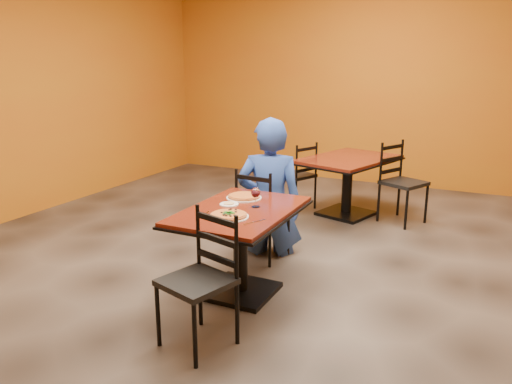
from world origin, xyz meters
The scene contains 18 objects.
floor centered at (0.00, 0.00, 0.00)m, with size 7.00×8.00×0.01m, color black.
wall_back centered at (0.00, 4.00, 1.50)m, with size 7.00×0.01×3.00m, color #AB6613.
table_main centered at (0.00, -0.50, 0.56)m, with size 0.83×1.23×0.75m.
table_second centered at (0.20, 2.07, 0.56)m, with size 1.23×1.52×0.75m.
chair_main_near centered at (0.10, -1.33, 0.47)m, with size 0.42×0.42×0.94m, color black, non-canonical shape.
chair_main_far centered at (-0.17, 0.32, 0.46)m, with size 0.42×0.42×0.92m, color black, non-canonical shape.
chair_second_left centered at (-0.50, 2.07, 0.45)m, with size 0.41×0.41×0.90m, color black, non-canonical shape.
chair_second_right centered at (0.89, 2.07, 0.49)m, with size 0.44×0.44×0.98m, color black, non-canonical shape.
diner centered at (-0.18, 0.49, 0.70)m, with size 0.67×0.44×1.39m, color #1B4798.
plate_main centered at (0.03, -0.74, 0.76)m, with size 0.31×0.31×0.01m, color white.
pizza_main centered at (0.03, -0.74, 0.77)m, with size 0.28×0.28×0.02m, color maroon.
plate_far centered at (-0.12, -0.20, 0.76)m, with size 0.31×0.31×0.01m, color white.
pizza_far centered at (-0.12, -0.20, 0.77)m, with size 0.28×0.28×0.02m, color orange.
side_plate centered at (-0.14, -0.44, 0.76)m, with size 0.16×0.16×0.01m, color white.
dip centered at (-0.14, -0.44, 0.76)m, with size 0.09×0.09×0.01m, color tan.
wine_glass centered at (0.09, -0.40, 0.84)m, with size 0.08×0.08×0.18m, color white, non-canonical shape.
fork centered at (-0.17, -0.77, 0.75)m, with size 0.01×0.19×0.00m, color silver.
knife centered at (0.26, -0.76, 0.75)m, with size 0.01×0.21×0.00m, color silver.
Camera 1 is at (1.77, -3.89, 1.90)m, focal length 34.42 mm.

